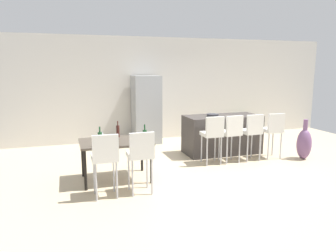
% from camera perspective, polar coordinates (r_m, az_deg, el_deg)
% --- Properties ---
extents(ground_plane, '(10.00, 10.00, 0.00)m').
position_cam_1_polar(ground_plane, '(7.23, 7.88, -6.28)').
color(ground_plane, '#C6B28E').
extents(back_wall, '(10.00, 0.12, 2.90)m').
position_cam_1_polar(back_wall, '(9.47, 0.93, 6.67)').
color(back_wall, beige).
rests_on(back_wall, ground_plane).
extents(kitchen_island, '(1.81, 0.81, 0.92)m').
position_cam_1_polar(kitchen_island, '(7.89, 9.55, -1.47)').
color(kitchen_island, '#383330').
rests_on(kitchen_island, ground_plane).
extents(bar_chair_left, '(0.42, 0.42, 1.05)m').
position_cam_1_polar(bar_chair_left, '(6.88, 7.95, -1.14)').
color(bar_chair_left, silver).
rests_on(bar_chair_left, ground_plane).
extents(bar_chair_middle, '(0.43, 0.43, 1.05)m').
position_cam_1_polar(bar_chair_middle, '(7.08, 11.20, -0.91)').
color(bar_chair_middle, silver).
rests_on(bar_chair_middle, ground_plane).
extents(bar_chair_right, '(0.41, 0.41, 1.05)m').
position_cam_1_polar(bar_chair_right, '(7.34, 14.68, -0.66)').
color(bar_chair_right, silver).
rests_on(bar_chair_right, ground_plane).
extents(bar_chair_far, '(0.42, 0.42, 1.05)m').
position_cam_1_polar(bar_chair_far, '(7.64, 18.16, -0.41)').
color(bar_chair_far, silver).
rests_on(bar_chair_far, ground_plane).
extents(dining_table, '(1.27, 0.86, 0.74)m').
position_cam_1_polar(dining_table, '(5.95, -9.30, -3.27)').
color(dining_table, '#4C4238').
rests_on(dining_table, ground_plane).
extents(dining_chair_near, '(0.40, 0.40, 1.05)m').
position_cam_1_polar(dining_chair_near, '(5.14, -11.13, -5.15)').
color(dining_chair_near, silver).
rests_on(dining_chair_near, ground_plane).
extents(dining_chair_far, '(0.40, 0.40, 1.05)m').
position_cam_1_polar(dining_chair_far, '(5.23, -4.88, -4.72)').
color(dining_chair_far, silver).
rests_on(dining_chair_far, ground_plane).
extents(wine_bottle_left, '(0.07, 0.07, 0.34)m').
position_cam_1_polar(wine_bottle_left, '(5.63, -4.14, -1.84)').
color(wine_bottle_left, '#194723').
rests_on(wine_bottle_left, dining_table).
extents(wine_bottle_end, '(0.07, 0.07, 0.34)m').
position_cam_1_polar(wine_bottle_end, '(5.54, -11.97, -2.25)').
color(wine_bottle_end, '#194723').
rests_on(wine_bottle_end, dining_table).
extents(wine_bottle_far, '(0.06, 0.06, 0.31)m').
position_cam_1_polar(wine_bottle_far, '(6.21, -8.89, -0.88)').
color(wine_bottle_far, '#471E19').
rests_on(wine_bottle_far, dining_table).
extents(wine_glass_middle, '(0.07, 0.07, 0.17)m').
position_cam_1_polar(wine_glass_middle, '(5.95, -11.59, -1.42)').
color(wine_glass_middle, silver).
rests_on(wine_glass_middle, dining_table).
extents(refrigerator, '(0.72, 0.68, 1.84)m').
position_cam_1_polar(refrigerator, '(8.83, -3.88, 2.93)').
color(refrigerator, '#939699').
rests_on(refrigerator, ground_plane).
extents(fruit_bowl, '(0.28, 0.28, 0.07)m').
position_cam_1_polar(fruit_bowl, '(7.58, 7.94, 1.90)').
color(fruit_bowl, '#333338').
rests_on(fruit_bowl, kitchen_island).
extents(floor_vase, '(0.32, 0.32, 0.91)m').
position_cam_1_polar(floor_vase, '(7.91, 23.01, -2.90)').
color(floor_vase, '#704C75').
rests_on(floor_vase, ground_plane).
extents(potted_plant, '(0.32, 0.32, 0.53)m').
position_cam_1_polar(potted_plant, '(10.12, 13.50, 0.04)').
color(potted_plant, '#996B4C').
rests_on(potted_plant, ground_plane).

